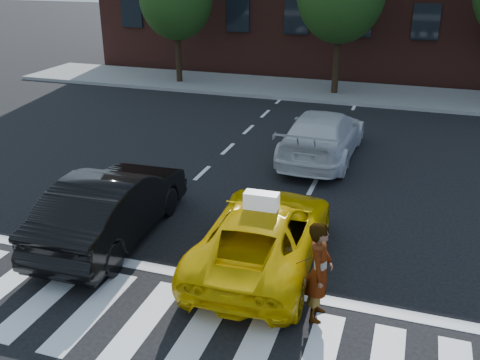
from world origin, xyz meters
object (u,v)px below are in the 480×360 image
(black_sedan, at_px, (112,205))
(woman, at_px, (319,272))
(taxi, at_px, (264,234))
(white_suv, at_px, (323,135))
(dog, at_px, (236,291))

(black_sedan, bearing_deg, woman, 161.13)
(black_sedan, height_order, woman, woman)
(woman, bearing_deg, taxi, 43.18)
(taxi, bearing_deg, woman, 132.61)
(white_suv, bearing_deg, taxi, 91.48)
(taxi, bearing_deg, dog, 83.88)
(taxi, distance_m, black_sedan, 3.40)
(black_sedan, distance_m, dog, 3.62)
(white_suv, bearing_deg, woman, 101.29)
(black_sedan, relative_size, white_suv, 0.93)
(white_suv, distance_m, dog, 7.89)
(taxi, bearing_deg, black_sedan, -1.60)
(white_suv, relative_size, dog, 9.08)
(black_sedan, relative_size, dog, 8.42)
(white_suv, bearing_deg, black_sedan, 63.79)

